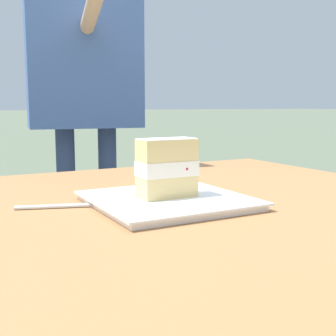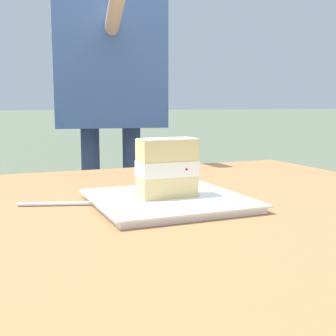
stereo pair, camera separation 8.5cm
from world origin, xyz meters
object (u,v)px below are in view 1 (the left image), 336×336
(patio_table, at_px, (180,248))
(cake_slice, at_px, (167,168))
(dessert_fork, at_px, (69,206))
(diner_person, at_px, (84,61))
(dessert_plate, at_px, (168,201))

(patio_table, bearing_deg, cake_slice, -0.53)
(dessert_fork, bearing_deg, patio_table, 161.98)
(patio_table, distance_m, cake_slice, 0.16)
(patio_table, bearing_deg, dessert_fork, -18.02)
(dessert_fork, bearing_deg, diner_person, -110.30)
(cake_slice, bearing_deg, diner_person, -99.10)
(cake_slice, relative_size, dessert_fork, 0.68)
(cake_slice, bearing_deg, patio_table, 179.47)
(diner_person, bearing_deg, dessert_plate, 80.99)
(dessert_plate, height_order, cake_slice, cake_slice)
(patio_table, height_order, dessert_plate, dessert_plate)
(dessert_plate, relative_size, diner_person, 0.18)
(dessert_fork, distance_m, diner_person, 1.00)
(diner_person, bearing_deg, dessert_fork, 69.70)
(patio_table, height_order, dessert_fork, dessert_fork)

